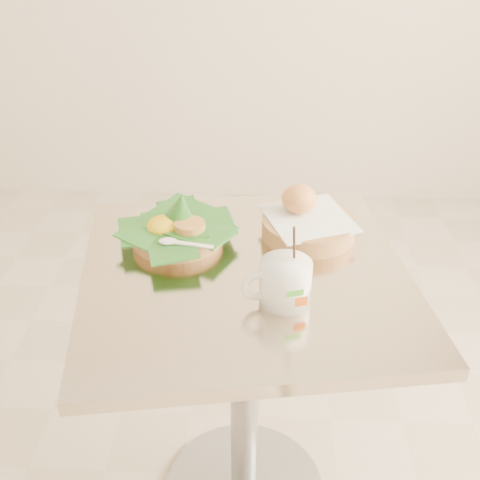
{
  "coord_description": "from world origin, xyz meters",
  "views": [
    {
      "loc": [
        0.22,
        -1.13,
        1.48
      ],
      "look_at": [
        0.17,
        -0.04,
        0.82
      ],
      "focal_mm": 45.0,
      "sensor_mm": 36.0,
      "label": 1
    }
  ],
  "objects_px": {
    "rice_basket": "(177,227)",
    "bread_basket": "(307,222)",
    "cafe_table": "(245,348)",
    "coffee_mug": "(284,281)"
  },
  "relations": [
    {
      "from": "rice_basket",
      "to": "cafe_table",
      "type": "bearing_deg",
      "value": -36.1
    },
    {
      "from": "rice_basket",
      "to": "bread_basket",
      "type": "xyz_separation_m",
      "value": [
        0.3,
        0.04,
        -0.0
      ]
    },
    {
      "from": "cafe_table",
      "to": "coffee_mug",
      "type": "distance_m",
      "value": 0.3
    },
    {
      "from": "bread_basket",
      "to": "coffee_mug",
      "type": "xyz_separation_m",
      "value": [
        -0.06,
        -0.27,
        0.01
      ]
    },
    {
      "from": "cafe_table",
      "to": "coffee_mug",
      "type": "xyz_separation_m",
      "value": [
        0.08,
        -0.11,
        0.27
      ]
    },
    {
      "from": "cafe_table",
      "to": "rice_basket",
      "type": "bearing_deg",
      "value": 143.9
    },
    {
      "from": "coffee_mug",
      "to": "rice_basket",
      "type": "bearing_deg",
      "value": 137.29
    },
    {
      "from": "cafe_table",
      "to": "rice_basket",
      "type": "relative_size",
      "value": 3.04
    },
    {
      "from": "cafe_table",
      "to": "rice_basket",
      "type": "xyz_separation_m",
      "value": [
        -0.16,
        0.12,
        0.26
      ]
    },
    {
      "from": "rice_basket",
      "to": "coffee_mug",
      "type": "relative_size",
      "value": 1.48
    }
  ]
}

